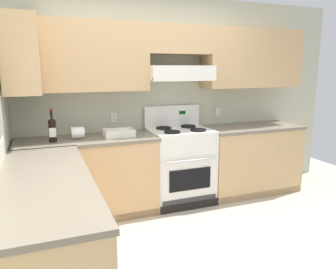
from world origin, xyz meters
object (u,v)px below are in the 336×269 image
(stove, at_px, (180,165))
(bowl, at_px, (119,134))
(paper_towel_roll, at_px, (78,133))
(wine_bottle, at_px, (52,129))

(stove, height_order, bowl, stove)
(stove, bearing_deg, paper_towel_roll, 178.94)
(stove, distance_m, paper_towel_roll, 1.33)
(stove, height_order, wine_bottle, wine_bottle)
(bowl, bearing_deg, paper_towel_roll, 171.96)
(bowl, relative_size, paper_towel_roll, 2.41)
(stove, distance_m, bowl, 0.91)
(wine_bottle, xyz_separation_m, bowl, (0.71, 0.02, -0.11))
(stove, bearing_deg, wine_bottle, -177.79)
(paper_towel_roll, bearing_deg, bowl, -8.04)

